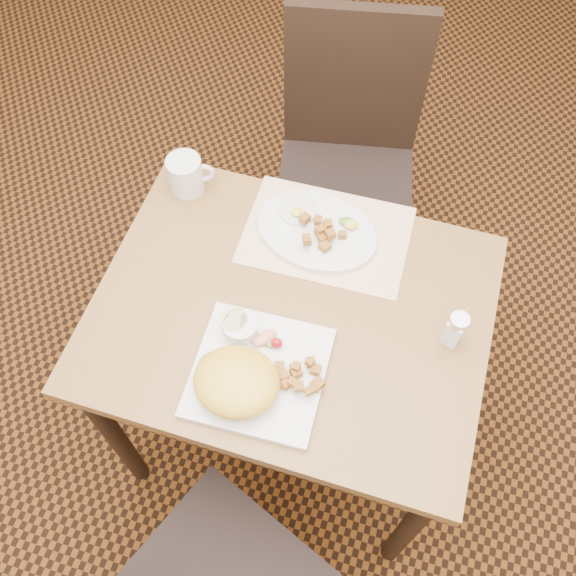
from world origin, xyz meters
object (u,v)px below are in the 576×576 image
Objects in this scene: plate_square at (259,372)px; plate_oval at (316,231)px; coffee_mug at (186,175)px; chair_far at (348,152)px; salt_shaker at (455,329)px; table at (291,332)px.

plate_oval is at bearing 87.68° from plate_square.
plate_square is 0.40m from plate_oval.
plate_square is 0.56m from coffee_mug.
chair_far is 3.19× the size of plate_oval.
salt_shaker reaches higher than plate_square.
plate_oval is at bearing 81.80° from chair_far.
plate_oval is at bearing 90.99° from table.
chair_far is 3.46× the size of plate_square.
table is 0.47m from coffee_mug.
plate_oval reaches higher than plate_square.
plate_oval is 0.36m from coffee_mug.
salt_shaker is (0.37, -0.19, 0.04)m from plate_oval.
plate_square is at bearing -92.32° from plate_oval.
plate_square is at bearing -96.61° from table.
table is 0.25m from plate_oval.
plate_oval is at bearing -7.06° from coffee_mug.
salt_shaker is at bearing 5.05° from table.
table is 0.21m from plate_square.
salt_shaker is 0.87× the size of coffee_mug.
plate_square reaches higher than table.
salt_shaker reaches higher than plate_oval.
chair_far is at bearing 90.59° from plate_square.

